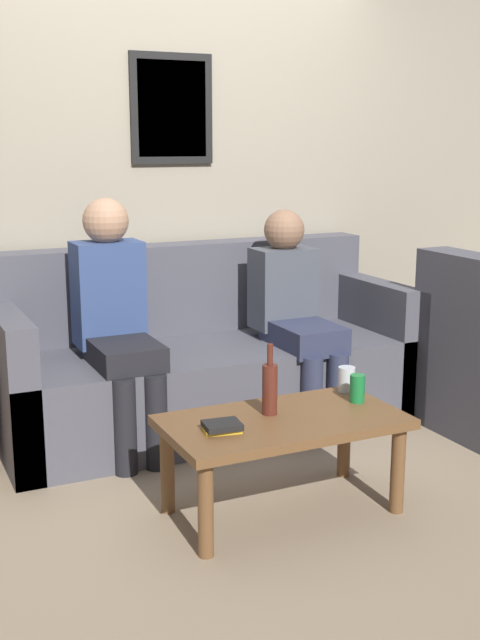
{
  "coord_description": "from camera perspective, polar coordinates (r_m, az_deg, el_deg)",
  "views": [
    {
      "loc": [
        -1.61,
        -3.38,
        1.53
      ],
      "look_at": [
        -0.06,
        -0.08,
        0.71
      ],
      "focal_mm": 45.0,
      "sensor_mm": 36.0,
      "label": 1
    }
  ],
  "objects": [
    {
      "name": "coffee_table",
      "position": [
        3.34,
        3.07,
        -7.95
      ],
      "size": [
        0.99,
        0.53,
        0.42
      ],
      "color": "brown",
      "rests_on": "ground_plane"
    },
    {
      "name": "wine_bottle",
      "position": [
        3.32,
        2.13,
        -4.83
      ],
      "size": [
        0.06,
        0.06,
        0.3
      ],
      "color": "#562319",
      "rests_on": "coffee_table"
    },
    {
      "name": "soda_can",
      "position": [
        3.52,
        8.33,
        -4.84
      ],
      "size": [
        0.07,
        0.07,
        0.12
      ],
      "color": "#197A38",
      "rests_on": "coffee_table"
    },
    {
      "name": "drinking_glass",
      "position": [
        3.67,
        7.59,
        -4.19
      ],
      "size": [
        0.08,
        0.08,
        0.11
      ],
      "color": "silver",
      "rests_on": "coffee_table"
    },
    {
      "name": "ground_plane",
      "position": [
        4.04,
        0.32,
        -9.57
      ],
      "size": [
        16.0,
        16.0,
        0.0
      ],
      "primitive_type": "plane",
      "color": "gray"
    },
    {
      "name": "person_right",
      "position": [
        4.34,
        3.91,
        0.88
      ],
      "size": [
        0.34,
        0.63,
        1.16
      ],
      "color": "#2D334C",
      "rests_on": "ground_plane"
    },
    {
      "name": "book_stack",
      "position": [
        3.15,
        -1.28,
        -7.6
      ],
      "size": [
        0.16,
        0.13,
        0.04
      ],
      "color": "gold",
      "rests_on": "coffee_table"
    },
    {
      "name": "couch_main",
      "position": [
        4.39,
        -2.64,
        -3.17
      ],
      "size": [
        2.22,
        0.88,
        0.97
      ],
      "color": "#4C4C56",
      "rests_on": "ground_plane"
    },
    {
      "name": "person_left",
      "position": [
        4.0,
        -8.83,
        0.39
      ],
      "size": [
        0.34,
        0.64,
        1.25
      ],
      "color": "black",
      "rests_on": "ground_plane"
    },
    {
      "name": "wall_back",
      "position": [
        4.66,
        -4.97,
        9.82
      ],
      "size": [
        9.0,
        0.08,
        2.6
      ],
      "color": "#9E937F",
      "rests_on": "ground_plane"
    }
  ]
}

